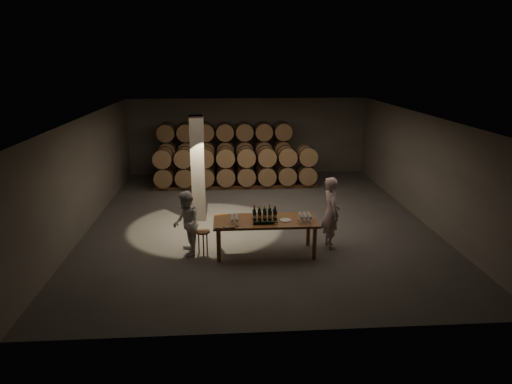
{
  "coord_description": "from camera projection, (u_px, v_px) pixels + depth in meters",
  "views": [
    {
      "loc": [
        -0.98,
        -13.22,
        4.8
      ],
      "look_at": [
        -0.11,
        -0.68,
        1.1
      ],
      "focal_mm": 32.0,
      "sensor_mm": 36.0,
      "label": 1
    }
  ],
  "objects": [
    {
      "name": "plate",
      "position": [
        285.0,
        220.0,
        11.39
      ],
      "size": [
        0.29,
        0.29,
        0.02
      ],
      "primitive_type": "cylinder",
      "color": "silver",
      "rests_on": "tasting_table"
    },
    {
      "name": "stool",
      "position": [
        203.0,
        235.0,
        11.54
      ],
      "size": [
        0.36,
        0.36,
        0.61
      ],
      "rotation": [
        0.0,
        0.0,
        0.12
      ],
      "color": "brown",
      "rests_on": "ground"
    },
    {
      "name": "barrel_stack_back",
      "position": [
        225.0,
        150.0,
        18.65
      ],
      "size": [
        5.48,
        0.95,
        2.31
      ],
      "color": "brown",
      "rests_on": "ground"
    },
    {
      "name": "glass_cluster_left",
      "position": [
        234.0,
        218.0,
        11.21
      ],
      "size": [
        0.19,
        0.41,
        0.16
      ],
      "color": "silver",
      "rests_on": "tasting_table"
    },
    {
      "name": "glass_cluster_right",
      "position": [
        305.0,
        216.0,
        11.36
      ],
      "size": [
        0.31,
        0.42,
        0.18
      ],
      "color": "silver",
      "rests_on": "tasting_table"
    },
    {
      "name": "person_man",
      "position": [
        331.0,
        213.0,
        11.81
      ],
      "size": [
        0.52,
        0.73,
        1.9
      ],
      "primitive_type": "imported",
      "rotation": [
        0.0,
        0.0,
        1.67
      ],
      "color": "beige",
      "rests_on": "ground"
    },
    {
      "name": "tasting_table",
      "position": [
        265.0,
        224.0,
        11.46
      ],
      "size": [
        2.6,
        1.1,
        0.9
      ],
      "color": "brown",
      "rests_on": "ground"
    },
    {
      "name": "lying_bottles",
      "position": [
        264.0,
        223.0,
        11.12
      ],
      "size": [
        0.61,
        0.08,
        0.08
      ],
      "color": "black",
      "rests_on": "tasting_table"
    },
    {
      "name": "bottle_cluster",
      "position": [
        265.0,
        215.0,
        11.43
      ],
      "size": [
        0.61,
        0.24,
        0.36
      ],
      "color": "black",
      "rests_on": "tasting_table"
    },
    {
      "name": "pen",
      "position": [
        236.0,
        226.0,
        10.98
      ],
      "size": [
        0.13,
        0.01,
        0.01
      ],
      "primitive_type": "cylinder",
      "rotation": [
        0.0,
        1.57,
        0.01
      ],
      "color": "black",
      "rests_on": "tasting_table"
    },
    {
      "name": "room",
      "position": [
        198.0,
        169.0,
        13.69
      ],
      "size": [
        12.0,
        12.0,
        12.0
      ],
      "color": "#514F4C",
      "rests_on": "ground"
    },
    {
      "name": "notebook_corner",
      "position": [
        220.0,
        227.0,
        10.94
      ],
      "size": [
        0.24,
        0.28,
        0.02
      ],
      "primitive_type": "cube",
      "rotation": [
        0.0,
        0.0,
        -0.19
      ],
      "color": "brown",
      "rests_on": "tasting_table"
    },
    {
      "name": "notebook_near",
      "position": [
        229.0,
        227.0,
        10.93
      ],
      "size": [
        0.27,
        0.23,
        0.03
      ],
      "primitive_type": "cube",
      "rotation": [
        0.0,
        0.0,
        0.12
      ],
      "color": "brown",
      "rests_on": "tasting_table"
    },
    {
      "name": "barrel_stack_front",
      "position": [
        236.0,
        166.0,
        17.44
      ],
      "size": [
        6.26,
        0.95,
        1.57
      ],
      "color": "brown",
      "rests_on": "ground"
    },
    {
      "name": "person_woman",
      "position": [
        186.0,
        224.0,
        11.39
      ],
      "size": [
        0.75,
        0.9,
        1.65
      ],
      "primitive_type": "imported",
      "rotation": [
        0.0,
        0.0,
        -1.4
      ],
      "color": "silver",
      "rests_on": "ground"
    }
  ]
}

